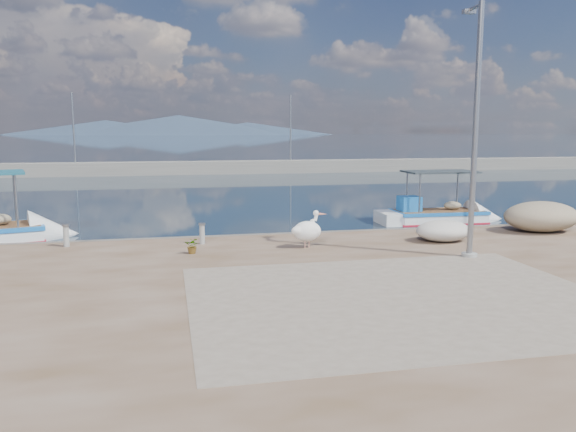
% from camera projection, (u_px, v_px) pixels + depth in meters
% --- Properties ---
extents(ground, '(1400.00, 1400.00, 0.00)m').
position_uv_depth(ground, '(318.00, 285.00, 14.87)').
color(ground, '#162635').
rests_on(ground, ground).
extents(quay, '(44.00, 22.00, 0.50)m').
position_uv_depth(quay, '(415.00, 370.00, 9.04)').
color(quay, brown).
rests_on(quay, ground).
extents(quay_patch, '(9.00, 7.00, 0.01)m').
position_uv_depth(quay_patch, '(399.00, 297.00, 12.11)').
color(quay_patch, gray).
rests_on(quay_patch, quay).
extents(breakwater, '(120.00, 2.20, 7.50)m').
position_uv_depth(breakwater, '(209.00, 168.00, 53.45)').
color(breakwater, gray).
rests_on(breakwater, ground).
extents(mountains, '(370.00, 280.00, 22.00)m').
position_uv_depth(mountains, '(174.00, 126.00, 642.73)').
color(mountains, '#28384C').
rests_on(mountains, ground).
extents(boat_right, '(5.64, 1.99, 2.70)m').
position_uv_depth(boat_right, '(437.00, 218.00, 25.09)').
color(boat_right, white).
rests_on(boat_right, ground).
extents(pelican, '(1.21, 0.75, 1.14)m').
position_uv_depth(pelican, '(308.00, 230.00, 17.17)').
color(pelican, tan).
rests_on(pelican, quay).
extents(lamp_post, '(0.44, 0.96, 7.00)m').
position_uv_depth(lamp_post, '(474.00, 140.00, 15.57)').
color(lamp_post, gray).
rests_on(lamp_post, quay).
extents(bollard_near, '(0.22, 0.22, 0.67)m').
position_uv_depth(bollard_near, '(202.00, 233.00, 17.78)').
color(bollard_near, gray).
rests_on(bollard_near, quay).
extents(bollard_far, '(0.23, 0.23, 0.71)m').
position_uv_depth(bollard_far, '(66.00, 234.00, 17.36)').
color(bollard_far, gray).
rests_on(bollard_far, quay).
extents(potted_plant, '(0.52, 0.48, 0.47)m').
position_uv_depth(potted_plant, '(193.00, 246.00, 16.40)').
color(potted_plant, '#33722D').
rests_on(potted_plant, quay).
extents(net_pile_c, '(2.75, 1.96, 1.08)m').
position_uv_depth(net_pile_c, '(541.00, 216.00, 19.97)').
color(net_pile_c, tan).
rests_on(net_pile_c, quay).
extents(net_pile_d, '(1.82, 1.37, 0.68)m').
position_uv_depth(net_pile_d, '(443.00, 231.00, 18.23)').
color(net_pile_d, silver).
rests_on(net_pile_d, quay).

